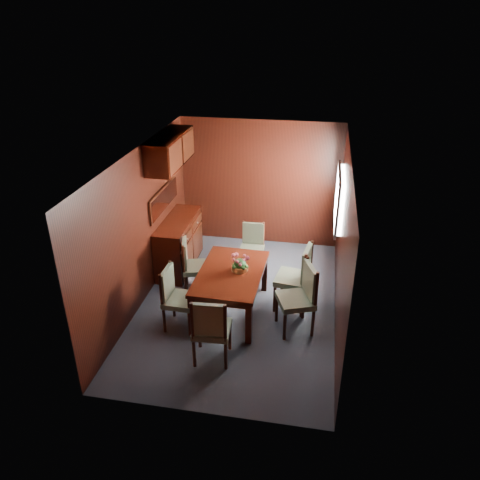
% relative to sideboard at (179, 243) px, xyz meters
% --- Properties ---
extents(ground, '(4.50, 4.50, 0.00)m').
position_rel_sideboard_xyz_m(ground, '(1.25, -1.00, -0.45)').
color(ground, '#323945').
rests_on(ground, ground).
extents(room_shell, '(3.06, 4.52, 2.41)m').
position_rel_sideboard_xyz_m(room_shell, '(1.15, -0.67, 1.18)').
color(room_shell, black).
rests_on(room_shell, ground).
extents(sideboard, '(0.48, 1.40, 0.90)m').
position_rel_sideboard_xyz_m(sideboard, '(0.00, 0.00, 0.00)').
color(sideboard, black).
rests_on(sideboard, ground).
extents(dining_table, '(0.97, 1.51, 0.70)m').
position_rel_sideboard_xyz_m(dining_table, '(1.18, -1.21, 0.15)').
color(dining_table, black).
rests_on(dining_table, ground).
extents(chair_left_near, '(0.45, 0.47, 0.96)m').
position_rel_sideboard_xyz_m(chair_left_near, '(0.46, -1.70, 0.08)').
color(chair_left_near, black).
rests_on(chair_left_near, ground).
extents(chair_left_far, '(0.52, 0.54, 0.94)m').
position_rel_sideboard_xyz_m(chair_left_far, '(0.45, -0.77, 0.07)').
color(chair_left_far, black).
rests_on(chair_left_far, ground).
extents(chair_right_near, '(0.62, 0.63, 1.04)m').
position_rel_sideboard_xyz_m(chair_right_near, '(2.23, -1.45, 0.13)').
color(chair_right_near, black).
rests_on(chair_right_near, ground).
extents(chair_right_far, '(0.56, 0.58, 1.07)m').
position_rel_sideboard_xyz_m(chair_right_far, '(2.15, -0.93, 0.15)').
color(chair_right_far, black).
rests_on(chair_right_far, ground).
extents(chair_head, '(0.50, 0.49, 1.00)m').
position_rel_sideboard_xyz_m(chair_head, '(1.15, -2.38, 0.10)').
color(chair_head, black).
rests_on(chair_head, ground).
extents(chair_foot, '(0.41, 0.39, 0.86)m').
position_rel_sideboard_xyz_m(chair_foot, '(1.29, 0.14, 0.03)').
color(chair_foot, black).
rests_on(chair_foot, ground).
extents(flower_centerpiece, '(0.26, 0.26, 0.26)m').
position_rel_sideboard_xyz_m(flower_centerpiece, '(1.30, -1.15, 0.38)').
color(flower_centerpiece, '#BC7439').
rests_on(flower_centerpiece, dining_table).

